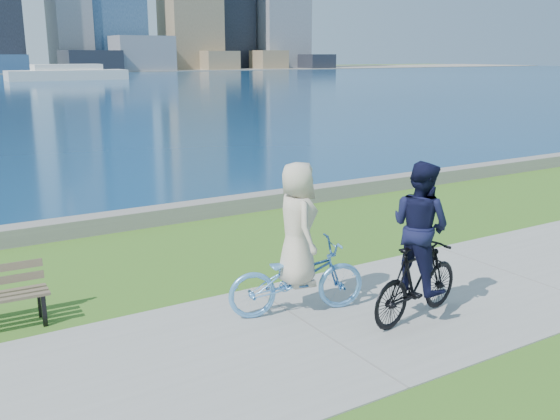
{
  "coord_description": "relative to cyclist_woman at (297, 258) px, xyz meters",
  "views": [
    {
      "loc": [
        -4.39,
        -6.22,
        3.56
      ],
      "look_at": [
        0.73,
        2.1,
        1.1
      ],
      "focal_mm": 40.0,
      "sensor_mm": 36.0,
      "label": 1
    }
  ],
  "objects": [
    {
      "name": "cyclist_woman",
      "position": [
        0.0,
        0.0,
        0.0
      ],
      "size": [
        1.16,
        2.07,
        2.14
      ],
      "rotation": [
        0.0,
        0.0,
        1.31
      ],
      "color": "#5FA3E6",
      "rests_on": "ground"
    },
    {
      "name": "seawall",
      "position": [
        -0.09,
        5.59,
        -0.64
      ],
      "size": [
        90.0,
        0.5,
        0.35
      ],
      "primitive_type": "cube",
      "color": "slate",
      "rests_on": "ground"
    },
    {
      "name": "concrete_path",
      "position": [
        -0.09,
        -0.61,
        -0.8
      ],
      "size": [
        80.0,
        3.5,
        0.02
      ],
      "primitive_type": "cube",
      "color": "gray",
      "rests_on": "ground"
    },
    {
      "name": "cyclist_man",
      "position": [
        1.28,
        -1.02,
        0.13
      ],
      "size": [
        0.83,
        1.85,
        2.19
      ],
      "rotation": [
        0.0,
        0.0,
        1.75
      ],
      "color": "black",
      "rests_on": "ground"
    },
    {
      "name": "ferry_far",
      "position": [
        16.4,
        82.54,
        0.07
      ],
      "size": [
        15.68,
        4.48,
        2.13
      ],
      "color": "silver",
      "rests_on": "ground"
    },
    {
      "name": "ground",
      "position": [
        -0.09,
        -0.61,
        -0.81
      ],
      "size": [
        320.0,
        320.0,
        0.0
      ],
      "primitive_type": "plane",
      "color": "#35641A",
      "rests_on": "ground"
    }
  ]
}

